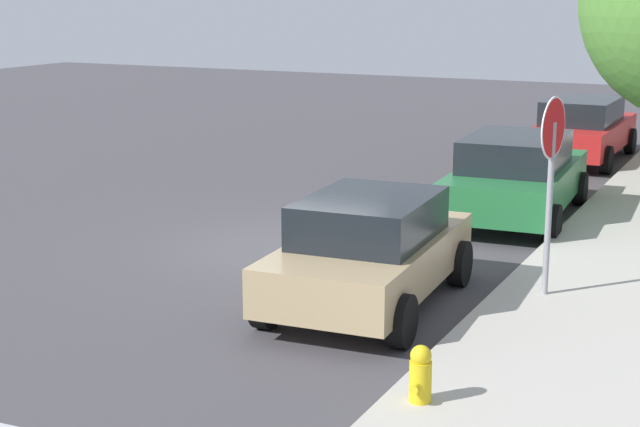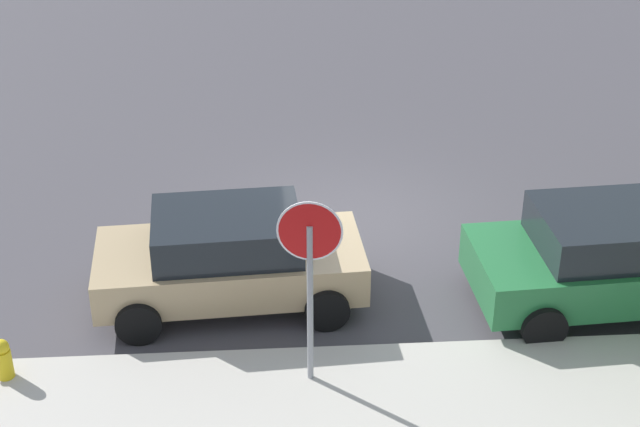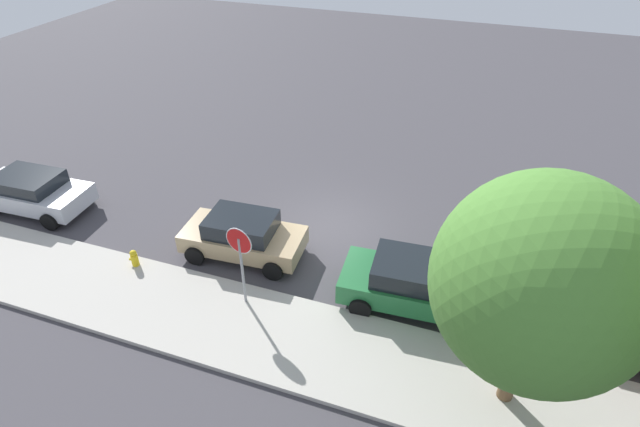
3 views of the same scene
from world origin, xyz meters
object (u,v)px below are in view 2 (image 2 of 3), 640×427
at_px(stop_sign, 310,263).
at_px(fire_hydrant, 4,363).
at_px(parked_car_green, 626,256).
at_px(parked_car_tan, 229,257).

distance_m(stop_sign, fire_hydrant, 4.25).
xyz_separation_m(stop_sign, parked_car_green, (-4.67, -1.66, -1.11)).
distance_m(parked_car_green, fire_hydrant, 8.75).
distance_m(parked_car_tan, parked_car_green, 5.74).
relative_size(parked_car_tan, fire_hydrant, 5.53).
bearing_deg(parked_car_green, fire_hydrant, 9.15).
height_order(stop_sign, fire_hydrant, stop_sign).
bearing_deg(parked_car_tan, stop_sign, 117.41).
xyz_separation_m(stop_sign, parked_car_tan, (1.06, -2.05, -1.13)).
relative_size(stop_sign, parked_car_tan, 0.69).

